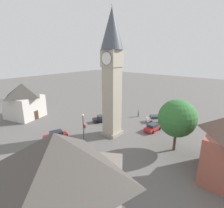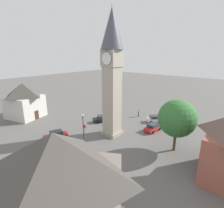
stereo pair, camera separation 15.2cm
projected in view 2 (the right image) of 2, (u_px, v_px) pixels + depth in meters
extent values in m
plane|color=#605E5B|center=(112.00, 134.00, 34.11)|extent=(200.00, 200.00, 0.00)
cube|color=gray|center=(112.00, 132.00, 34.02)|extent=(3.24, 3.24, 0.60)
cube|color=#ADA38E|center=(112.00, 101.00, 32.25)|extent=(2.59, 2.59, 12.24)
cube|color=#ADA38E|center=(112.00, 58.00, 30.16)|extent=(2.90, 2.90, 2.85)
cone|color=#474C56|center=(112.00, 28.00, 28.83)|extent=(3.91, 3.91, 6.73)
sphere|color=gold|center=(112.00, 5.00, 27.87)|extent=(0.24, 0.24, 0.24)
cylinder|color=white|center=(117.00, 58.00, 31.26)|extent=(2.17, 0.04, 2.17)
torus|color=black|center=(117.00, 58.00, 31.26)|extent=(2.23, 0.06, 2.23)
cube|color=black|center=(117.00, 57.00, 31.22)|extent=(0.05, 0.02, 0.61)
cube|color=black|center=(119.00, 58.00, 31.09)|extent=(0.83, 0.02, 0.04)
cylinder|color=white|center=(106.00, 58.00, 29.06)|extent=(2.17, 0.04, 2.17)
torus|color=black|center=(106.00, 58.00, 29.05)|extent=(2.23, 0.06, 2.23)
cube|color=white|center=(156.00, 119.00, 39.94)|extent=(4.13, 4.07, 0.64)
cube|color=#28333D|center=(155.00, 117.00, 39.76)|extent=(2.60, 2.58, 0.64)
cylinder|color=black|center=(160.00, 119.00, 40.87)|extent=(0.61, 0.60, 0.64)
cylinder|color=black|center=(162.00, 122.00, 39.34)|extent=(0.61, 0.60, 0.64)
cylinder|color=black|center=(149.00, 119.00, 40.69)|extent=(0.61, 0.60, 0.64)
cylinder|color=black|center=(151.00, 122.00, 39.16)|extent=(0.61, 0.60, 0.64)
cube|color=black|center=(164.00, 120.00, 40.15)|extent=(1.24, 1.28, 0.16)
cube|color=red|center=(56.00, 136.00, 31.85)|extent=(2.86, 4.42, 0.64)
cube|color=#28333D|center=(56.00, 133.00, 31.75)|extent=(2.12, 2.47, 0.64)
cylinder|color=black|center=(50.00, 141.00, 30.63)|extent=(0.40, 0.68, 0.64)
cylinder|color=black|center=(48.00, 137.00, 31.93)|extent=(0.40, 0.68, 0.64)
cylinder|color=black|center=(64.00, 138.00, 31.92)|extent=(0.40, 0.68, 0.64)
cylinder|color=black|center=(61.00, 134.00, 33.21)|extent=(0.40, 0.68, 0.64)
cube|color=black|center=(44.00, 140.00, 30.85)|extent=(1.62, 0.62, 0.16)
cube|color=black|center=(102.00, 119.00, 40.12)|extent=(3.49, 4.41, 0.64)
cube|color=#28333D|center=(103.00, 117.00, 40.00)|extent=(2.39, 2.59, 0.64)
cylinder|color=black|center=(98.00, 122.00, 39.05)|extent=(0.51, 0.67, 0.64)
cylinder|color=black|center=(96.00, 120.00, 40.48)|extent=(0.51, 0.67, 0.64)
cylinder|color=black|center=(108.00, 121.00, 39.90)|extent=(0.51, 0.67, 0.64)
cylinder|color=black|center=(106.00, 118.00, 41.34)|extent=(0.51, 0.67, 0.64)
cube|color=black|center=(94.00, 121.00, 39.48)|extent=(1.51, 0.92, 0.16)
cube|color=#2D5BB7|center=(78.00, 160.00, 24.71)|extent=(4.24, 2.07, 0.64)
cube|color=#28333D|center=(79.00, 157.00, 24.43)|extent=(2.24, 1.75, 0.64)
cylinder|color=black|center=(69.00, 160.00, 25.07)|extent=(0.66, 0.28, 0.64)
cylinder|color=black|center=(78.00, 156.00, 26.16)|extent=(0.66, 0.28, 0.64)
cylinder|color=black|center=(79.00, 168.00, 23.40)|extent=(0.66, 0.28, 0.64)
cylinder|color=black|center=(88.00, 163.00, 24.49)|extent=(0.66, 0.28, 0.64)
cube|color=black|center=(70.00, 156.00, 26.13)|extent=(0.27, 1.67, 0.16)
cube|color=red|center=(153.00, 128.00, 35.38)|extent=(2.19, 4.28, 0.64)
cube|color=#28333D|center=(153.00, 125.00, 35.10)|extent=(1.81, 2.28, 0.64)
cylinder|color=black|center=(153.00, 126.00, 36.82)|extent=(0.30, 0.66, 0.64)
cylinder|color=black|center=(160.00, 129.00, 35.70)|extent=(0.30, 0.66, 0.64)
cylinder|color=black|center=(146.00, 130.00, 35.20)|extent=(0.30, 0.66, 0.64)
cylinder|color=black|center=(153.00, 132.00, 34.08)|extent=(0.30, 0.66, 0.64)
cube|color=black|center=(159.00, 126.00, 36.77)|extent=(1.67, 0.32, 0.16)
cylinder|color=black|center=(138.00, 115.00, 43.47)|extent=(0.13, 0.13, 0.82)
cylinder|color=black|center=(139.00, 115.00, 43.31)|extent=(0.13, 0.13, 0.82)
cube|color=#3F9959|center=(139.00, 112.00, 43.19)|extent=(0.42, 0.39, 0.60)
cylinder|color=#3F9959|center=(138.00, 112.00, 43.43)|extent=(0.09, 0.09, 0.60)
cylinder|color=#3F9959|center=(139.00, 113.00, 42.99)|extent=(0.09, 0.09, 0.60)
sphere|color=tan|center=(139.00, 111.00, 43.07)|extent=(0.22, 0.22, 0.22)
sphere|color=black|center=(139.00, 110.00, 43.06)|extent=(0.20, 0.20, 0.20)
cylinder|color=brown|center=(175.00, 140.00, 27.96)|extent=(0.44, 0.44, 3.41)
sphere|color=#337033|center=(177.00, 118.00, 26.92)|extent=(5.86, 5.86, 5.86)
pyramid|color=#47423D|center=(54.00, 157.00, 10.99)|extent=(10.83, 10.71, 3.30)
cube|color=#422819|center=(80.00, 207.00, 16.63)|extent=(0.99, 0.62, 2.10)
cube|color=#422819|center=(205.00, 162.00, 23.51)|extent=(0.10, 1.10, 2.10)
cube|color=beige|center=(25.00, 107.00, 42.54)|extent=(8.69, 8.45, 5.28)
pyramid|color=#47423D|center=(23.00, 90.00, 41.39)|extent=(9.13, 8.87, 3.06)
cube|color=#422819|center=(37.00, 115.00, 41.56)|extent=(0.37, 1.08, 2.10)
cylinder|color=black|center=(83.00, 130.00, 29.64)|extent=(0.12, 0.12, 5.07)
sphere|color=beige|center=(83.00, 115.00, 28.89)|extent=(0.36, 0.36, 0.36)
cylinder|color=gray|center=(85.00, 133.00, 31.76)|extent=(0.07, 0.07, 2.20)
cube|color=red|center=(84.00, 126.00, 31.37)|extent=(0.60, 0.04, 0.60)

